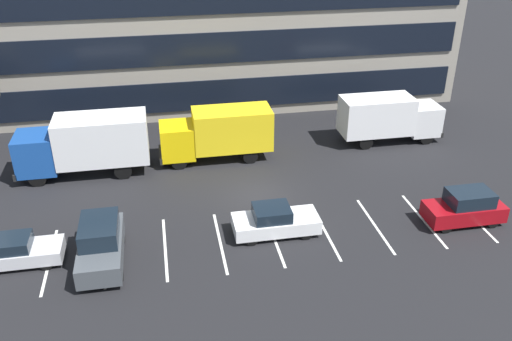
{
  "coord_description": "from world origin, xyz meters",
  "views": [
    {
      "loc": [
        -5.26,
        -27.25,
        16.27
      ],
      "look_at": [
        -0.02,
        0.58,
        1.4
      ],
      "focal_mm": 38.26,
      "sensor_mm": 36.0,
      "label": 1
    }
  ],
  "objects": [
    {
      "name": "ground_plane",
      "position": [
        0.0,
        0.0,
        0.0
      ],
      "size": [
        120.0,
        120.0,
        0.0
      ],
      "primitive_type": "plane",
      "color": "black"
    },
    {
      "name": "office_building",
      "position": [
        0.0,
        17.95,
        7.2
      ],
      "size": [
        37.93,
        11.14,
        14.4
      ],
      "color": "gray",
      "rests_on": "ground_plane"
    },
    {
      "name": "lot_markings",
      "position": [
        0.0,
        -4.26,
        0.0
      ],
      "size": [
        22.54,
        5.4,
        0.01
      ],
      "color": "silver",
      "rests_on": "ground_plane"
    },
    {
      "name": "box_truck_blue",
      "position": [
        -9.97,
        4.81,
        2.11
      ],
      "size": [
        8.1,
        2.68,
        3.75
      ],
      "color": "#194799",
      "rests_on": "ground_plane"
    },
    {
      "name": "box_truck_yellow_all",
      "position": [
        -1.64,
        5.35,
        1.93
      ],
      "size": [
        7.39,
        2.45,
        3.42
      ],
      "color": "yellow",
      "rests_on": "ground_plane"
    },
    {
      "name": "box_truck_white",
      "position": [
        10.44,
        5.96,
        1.87
      ],
      "size": [
        7.18,
        2.38,
        3.33
      ],
      "color": "white",
      "rests_on": "ground_plane"
    },
    {
      "name": "sedan_silver",
      "position": [
        -12.57,
        -4.19,
        0.69
      ],
      "size": [
        4.11,
        1.72,
        1.47
      ],
      "color": "silver",
      "rests_on": "ground_plane"
    },
    {
      "name": "suv_maroon",
      "position": [
        10.41,
        -4.8,
        0.92
      ],
      "size": [
        4.2,
        1.78,
        1.9
      ],
      "color": "maroon",
      "rests_on": "ground_plane"
    },
    {
      "name": "suv_charcoal",
      "position": [
        -8.6,
        -4.78,
        1.04
      ],
      "size": [
        2.02,
        4.76,
        2.15
      ],
      "color": "#474C51",
      "rests_on": "ground_plane"
    },
    {
      "name": "sedan_white",
      "position": [
        0.13,
        -3.96,
        0.76
      ],
      "size": [
        4.48,
        1.88,
        1.6
      ],
      "color": "white",
      "rests_on": "ground_plane"
    }
  ]
}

